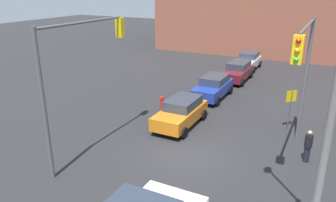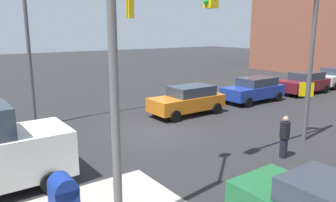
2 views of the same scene
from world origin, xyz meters
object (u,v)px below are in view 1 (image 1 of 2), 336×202
(fire_hydrant, at_px, (162,102))
(coupe_orange, at_px, (181,112))
(hatchback_blue, at_px, (213,87))
(pedestrian_crossing, at_px, (308,146))
(coupe_maroon, at_px, (237,71))
(traffic_signal_se_corner, at_px, (79,63))
(bicycle_at_crosswalk, at_px, (329,122))
(street_lamp_corner, at_px, (319,124))
(traffic_signal_nw_corner, at_px, (304,63))
(sedan_white, at_px, (248,60))

(fire_hydrant, distance_m, coupe_orange, 2.95)
(hatchback_blue, xyz_separation_m, pedestrian_crossing, (6.89, 7.15, -0.02))
(coupe_maroon, bearing_deg, traffic_signal_se_corner, -9.83)
(traffic_signal_se_corner, height_order, pedestrian_crossing, traffic_signal_se_corner)
(fire_hydrant, bearing_deg, coupe_maroon, 164.54)
(fire_hydrant, relative_size, bicycle_at_crosswalk, 0.54)
(street_lamp_corner, bearing_deg, hatchback_blue, -151.43)
(traffic_signal_nw_corner, xyz_separation_m, street_lamp_corner, (7.06, 1.06, 0.03))
(traffic_signal_se_corner, distance_m, sedan_white, 21.69)
(coupe_maroon, bearing_deg, sedan_white, -177.37)
(hatchback_blue, height_order, pedestrian_crossing, hatchback_blue)
(street_lamp_corner, relative_size, sedan_white, 2.10)
(pedestrian_crossing, bearing_deg, sedan_white, -175.56)
(traffic_signal_se_corner, xyz_separation_m, fire_hydrant, (-7.23, 0.30, -4.17))
(coupe_maroon, bearing_deg, hatchback_blue, -3.27)
(street_lamp_corner, xyz_separation_m, pedestrian_crossing, (-6.92, -0.36, -3.87))
(fire_hydrant, distance_m, hatchback_blue, 4.51)
(traffic_signal_nw_corner, relative_size, fire_hydrant, 6.91)
(street_lamp_corner, height_order, fire_hydrant, street_lamp_corner)
(hatchback_blue, relative_size, sedan_white, 1.16)
(hatchback_blue, distance_m, coupe_orange, 5.71)
(hatchback_blue, bearing_deg, coupe_maroon, 176.73)
(fire_hydrant, height_order, bicycle_at_crosswalk, bicycle_at_crosswalk)
(fire_hydrant, relative_size, coupe_maroon, 0.21)
(traffic_signal_se_corner, bearing_deg, bicycle_at_crosswalk, 130.72)
(street_lamp_corner, relative_size, bicycle_at_crosswalk, 4.57)
(pedestrian_crossing, bearing_deg, traffic_signal_se_corner, -84.60)
(street_lamp_corner, distance_m, coupe_orange, 11.67)
(traffic_signal_nw_corner, distance_m, street_lamp_corner, 7.14)
(traffic_signal_nw_corner, bearing_deg, pedestrian_crossing, 78.37)
(coupe_orange, xyz_separation_m, pedestrian_crossing, (1.17, 7.12, -0.02))
(hatchback_blue, relative_size, coupe_orange, 1.02)
(traffic_signal_nw_corner, xyz_separation_m, coupe_maroon, (-12.08, -6.15, -3.82))
(hatchback_blue, relative_size, coupe_maroon, 1.00)
(street_lamp_corner, distance_m, coupe_maroon, 20.82)
(coupe_maroon, distance_m, bicycle_at_crosswalk, 10.67)
(hatchback_blue, bearing_deg, pedestrian_crossing, 46.08)
(coupe_orange, height_order, pedestrian_crossing, coupe_orange)
(traffic_signal_nw_corner, xyz_separation_m, pedestrian_crossing, (0.14, 0.70, -3.84))
(sedan_white, distance_m, bicycle_at_crosswalk, 14.48)
(coupe_maroon, xyz_separation_m, pedestrian_crossing, (12.23, 6.85, -0.02))
(traffic_signal_nw_corner, xyz_separation_m, fire_hydrant, (-2.86, -8.70, -4.18))
(hatchback_blue, distance_m, pedestrian_crossing, 9.93)
(traffic_signal_se_corner, height_order, fire_hydrant, traffic_signal_se_corner)
(street_lamp_corner, height_order, sedan_white, street_lamp_corner)
(traffic_signal_se_corner, distance_m, coupe_maroon, 17.14)
(sedan_white, height_order, pedestrian_crossing, sedan_white)
(coupe_orange, bearing_deg, traffic_signal_nw_corner, 80.88)
(coupe_orange, height_order, coupe_maroon, same)
(pedestrian_crossing, bearing_deg, traffic_signal_nw_corner, -119.81)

